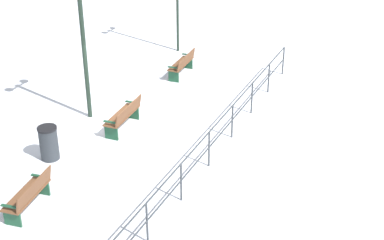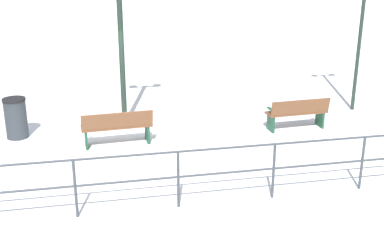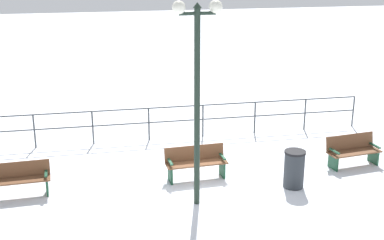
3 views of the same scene
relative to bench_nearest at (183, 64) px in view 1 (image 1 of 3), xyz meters
The scene contains 7 objects.
ground_plane 4.63m from the bench_nearest, 90.34° to the left, with size 80.00×80.00×0.00m, color white.
bench_nearest is the anchor object (origin of this frame).
bench_second 4.61m from the bench_nearest, 92.22° to the left, with size 0.63×1.69×0.88m.
bench_third 9.20m from the bench_nearest, 91.20° to the left, with size 0.76×1.62×0.87m.
lamppost_middle 5.36m from the bench_nearest, 73.45° to the left, with size 0.30×1.12×4.90m.
waterfront_railing 5.74m from the bench_nearest, 126.47° to the left, with size 0.05×12.58×1.10m.
trash_bin 7.06m from the bench_nearest, 82.98° to the left, with size 0.55×0.55×1.00m.
Camera 1 is at (-8.60, 13.52, 8.60)m, focal length 53.90 mm.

